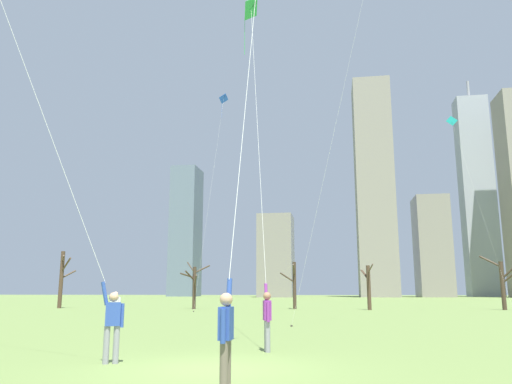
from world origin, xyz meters
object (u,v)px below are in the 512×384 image
(bystander_watching_nearby, at_px, (115,307))
(distant_kite_drifting_left_blue, at_px, (221,115))
(kite_flyer_foreground_left_purple, at_px, (62,181))
(bare_tree_leftmost, at_px, (294,283))
(bare_tree_right_of_center, at_px, (502,282))
(bare_tree_center, at_px, (194,284))
(bare_tree_left_of_center, at_px, (62,278))
(distant_kite_high_overhead_teal, at_px, (458,140))
(bare_tree_rightmost, at_px, (369,286))
(kite_flyer_foreground_right_white, at_px, (234,241))
(kite_flyer_midfield_left_green, at_px, (262,224))

(bystander_watching_nearby, distance_m, distant_kite_drifting_left_blue, 26.16)
(kite_flyer_foreground_left_purple, xyz_separation_m, bare_tree_leftmost, (2.68, 36.73, -1.92))
(bare_tree_right_of_center, bearing_deg, bare_tree_center, -175.65)
(bare_tree_left_of_center, relative_size, bare_tree_right_of_center, 1.14)
(distant_kite_high_overhead_teal, height_order, bare_tree_rightmost, distant_kite_high_overhead_teal)
(distant_kite_high_overhead_teal, xyz_separation_m, bare_tree_right_of_center, (4.67, 7.60, -11.06))
(distant_kite_drifting_left_blue, distance_m, bare_tree_leftmost, 17.07)
(distant_kite_high_overhead_teal, distance_m, bare_tree_center, 26.27)
(kite_flyer_foreground_right_white, distance_m, bare_tree_center, 38.77)
(kite_flyer_foreground_left_purple, height_order, bystander_watching_nearby, kite_flyer_foreground_left_purple)
(bystander_watching_nearby, distance_m, bare_tree_rightmost, 26.76)
(kite_flyer_foreground_right_white, bearing_deg, bare_tree_center, 106.80)
(bare_tree_center, relative_size, bare_tree_rightmost, 1.10)
(kite_flyer_midfield_left_green, relative_size, bare_tree_center, 3.46)
(bare_tree_left_of_center, bearing_deg, bare_tree_leftmost, 2.53)
(distant_kite_drifting_left_blue, xyz_separation_m, bare_tree_leftmost, (6.21, 4.25, -15.32))
(distant_kite_drifting_left_blue, distance_m, bare_tree_right_of_center, 29.49)
(bystander_watching_nearby, distance_m, bare_tree_right_of_center, 35.52)
(distant_kite_high_overhead_teal, bearing_deg, bystander_watching_nearby, -139.91)
(kite_flyer_foreground_right_white, relative_size, kite_flyer_midfield_left_green, 0.78)
(kite_flyer_midfield_left_green, distance_m, bare_tree_leftmost, 32.22)
(kite_flyer_midfield_left_green, bearing_deg, bare_tree_left_of_center, 128.10)
(distant_kite_drifting_left_blue, distance_m, distant_kite_high_overhead_teal, 20.72)
(kite_flyer_foreground_right_white, bearing_deg, bare_tree_leftmost, 92.95)
(distant_kite_drifting_left_blue, distance_m, bare_tree_left_of_center, 22.46)
(bare_tree_center, bearing_deg, distant_kite_high_overhead_teal, -13.37)
(bare_tree_leftmost, xyz_separation_m, bare_tree_right_of_center, (18.56, 0.62, 0.08))
(bystander_watching_nearby, xyz_separation_m, bare_tree_rightmost, (13.43, 23.11, 1.19))
(bystander_watching_nearby, relative_size, bare_tree_leftmost, 0.37)
(kite_flyer_foreground_right_white, xyz_separation_m, bare_tree_leftmost, (-1.99, 38.61, -0.20))
(bare_tree_leftmost, distance_m, bare_tree_rightmost, 6.85)
(distant_kite_drifting_left_blue, relative_size, distant_kite_high_overhead_teal, 1.28)
(kite_flyer_midfield_left_green, relative_size, distant_kite_high_overhead_teal, 0.97)
(distant_kite_high_overhead_teal, relative_size, bare_tree_center, 3.57)
(bystander_watching_nearby, height_order, distant_kite_high_overhead_teal, distant_kite_high_overhead_teal)
(kite_flyer_midfield_left_green, height_order, distant_kite_high_overhead_teal, distant_kite_high_overhead_teal)
(kite_flyer_midfield_left_green, distance_m, bare_tree_left_of_center, 39.59)
(kite_flyer_midfield_left_green, height_order, bare_tree_center, kite_flyer_midfield_left_green)
(kite_flyer_foreground_left_purple, xyz_separation_m, bare_tree_right_of_center, (21.24, 37.35, -1.84))
(bare_tree_right_of_center, bearing_deg, bare_tree_left_of_center, -177.75)
(kite_flyer_foreground_right_white, height_order, bare_tree_leftmost, kite_flyer_foreground_right_white)
(distant_kite_drifting_left_blue, xyz_separation_m, bare_tree_center, (-3.00, 2.76, -15.39))
(kite_flyer_foreground_right_white, xyz_separation_m, distant_kite_drifting_left_blue, (-8.20, 34.36, 15.12))
(kite_flyer_midfield_left_green, xyz_separation_m, bare_tree_leftmost, (-1.60, 32.15, -1.37))
(kite_flyer_midfield_left_green, relative_size, bare_tree_leftmost, 3.49)
(kite_flyer_midfield_left_green, relative_size, distant_kite_drifting_left_blue, 0.76)
(kite_flyer_foreground_left_purple, distance_m, bystander_watching_nearby, 13.48)
(bare_tree_center, height_order, bare_tree_right_of_center, bare_tree_right_of_center)
(kite_flyer_foreground_right_white, height_order, bare_tree_left_of_center, kite_flyer_foreground_right_white)
(kite_flyer_midfield_left_green, relative_size, bare_tree_left_of_center, 2.73)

